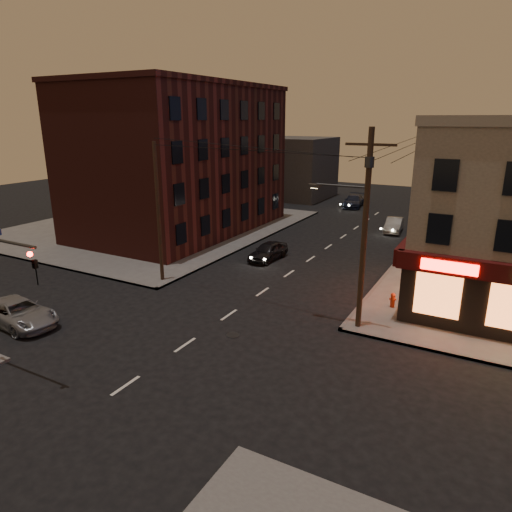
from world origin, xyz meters
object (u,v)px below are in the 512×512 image
Objects in this scene: suv_cross at (18,313)px; sedan_near at (268,251)px; sedan_mid at (394,225)px; sedan_far at (354,201)px; fire_hydrant at (393,299)px.

suv_cross is 1.21× the size of sedan_near.
sedan_mid is 0.81× the size of sedan_far.
sedan_far is at bearing 111.11° from fire_hydrant.
sedan_near is at bearing -95.73° from sedan_far.
suv_cross is 41.44m from sedan_far.
fire_hydrant is (4.15, -18.91, -0.06)m from sedan_mid.
sedan_near is 0.80× the size of sedan_far.
sedan_near reaches higher than sedan_mid.
suv_cross is at bearing -118.20° from sedan_mid.
sedan_near is 4.70× the size of fire_hydrant.
fire_hydrant is at bearing -83.14° from sedan_mid.
sedan_far is at bearing -2.82° from suv_cross.
fire_hydrant is at bearing -21.19° from sedan_near.
sedan_near is 24.45m from sedan_far.
sedan_near is 15.26m from sedan_mid.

